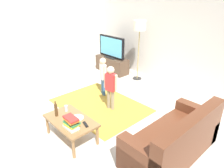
{
  "coord_description": "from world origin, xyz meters",
  "views": [
    {
      "loc": [
        3.13,
        -2.29,
        2.55
      ],
      "look_at": [
        0.0,
        0.6,
        0.65
      ],
      "focal_mm": 33.79,
      "sensor_mm": 36.0,
      "label": 1
    }
  ],
  "objects_px": {
    "tv": "(111,47)",
    "soda_can": "(66,108)",
    "floor_lamp": "(140,29)",
    "tv_remote": "(85,124)",
    "coffee_table": "(71,122)",
    "book_stack": "(71,122)",
    "bottle": "(56,110)",
    "plate": "(78,118)",
    "tv_stand": "(112,65)",
    "child_center": "(111,84)",
    "couch": "(176,141)",
    "child_near_tv": "(103,73)"
  },
  "relations": [
    {
      "from": "plate",
      "to": "coffee_table",
      "type": "bearing_deg",
      "value": -112.73
    },
    {
      "from": "plate",
      "to": "soda_can",
      "type": "bearing_deg",
      "value": -176.73
    },
    {
      "from": "couch",
      "to": "child_center",
      "type": "bearing_deg",
      "value": 172.43
    },
    {
      "from": "couch",
      "to": "tv_remote",
      "type": "height_order",
      "value": "couch"
    },
    {
      "from": "child_near_tv",
      "to": "child_center",
      "type": "xyz_separation_m",
      "value": [
        0.68,
        -0.35,
        0.02
      ]
    },
    {
      "from": "tv",
      "to": "child_center",
      "type": "bearing_deg",
      "value": -42.99
    },
    {
      "from": "tv",
      "to": "soda_can",
      "type": "relative_size",
      "value": 9.17
    },
    {
      "from": "child_center",
      "to": "coffee_table",
      "type": "height_order",
      "value": "child_center"
    },
    {
      "from": "tv_stand",
      "to": "floor_lamp",
      "type": "height_order",
      "value": "floor_lamp"
    },
    {
      "from": "child_near_tv",
      "to": "coffee_table",
      "type": "bearing_deg",
      "value": -58.46
    },
    {
      "from": "floor_lamp",
      "to": "plate",
      "type": "relative_size",
      "value": 8.09
    },
    {
      "from": "coffee_table",
      "to": "plate",
      "type": "distance_m",
      "value": 0.14
    },
    {
      "from": "couch",
      "to": "tv_remote",
      "type": "distance_m",
      "value": 1.55
    },
    {
      "from": "floor_lamp",
      "to": "child_near_tv",
      "type": "bearing_deg",
      "value": -85.87
    },
    {
      "from": "floor_lamp",
      "to": "couch",
      "type": "bearing_deg",
      "value": -38.22
    },
    {
      "from": "book_stack",
      "to": "soda_can",
      "type": "relative_size",
      "value": 2.45
    },
    {
      "from": "child_center",
      "to": "bottle",
      "type": "relative_size",
      "value": 3.44
    },
    {
      "from": "tv_remote",
      "to": "floor_lamp",
      "type": "bearing_deg",
      "value": 130.89
    },
    {
      "from": "bottle",
      "to": "tv_stand",
      "type": "bearing_deg",
      "value": 120.7
    },
    {
      "from": "child_near_tv",
      "to": "plate",
      "type": "height_order",
      "value": "child_near_tv"
    },
    {
      "from": "soda_can",
      "to": "plate",
      "type": "height_order",
      "value": "soda_can"
    },
    {
      "from": "child_center",
      "to": "tv_remote",
      "type": "height_order",
      "value": "child_center"
    },
    {
      "from": "coffee_table",
      "to": "book_stack",
      "type": "bearing_deg",
      "value": -27.6
    },
    {
      "from": "bottle",
      "to": "coffee_table",
      "type": "bearing_deg",
      "value": 23.2
    },
    {
      "from": "coffee_table",
      "to": "plate",
      "type": "height_order",
      "value": "plate"
    },
    {
      "from": "soda_can",
      "to": "couch",
      "type": "bearing_deg",
      "value": 26.51
    },
    {
      "from": "child_center",
      "to": "bottle",
      "type": "bearing_deg",
      "value": -88.44
    },
    {
      "from": "plate",
      "to": "tv",
      "type": "bearing_deg",
      "value": 127.44
    },
    {
      "from": "floor_lamp",
      "to": "bottle",
      "type": "distance_m",
      "value": 3.49
    },
    {
      "from": "soda_can",
      "to": "child_near_tv",
      "type": "bearing_deg",
      "value": 114.58
    },
    {
      "from": "plate",
      "to": "book_stack",
      "type": "bearing_deg",
      "value": -53.45
    },
    {
      "from": "soda_can",
      "to": "floor_lamp",
      "type": "bearing_deg",
      "value": 104.96
    },
    {
      "from": "tv_stand",
      "to": "bottle",
      "type": "xyz_separation_m",
      "value": [
        1.83,
        -3.08,
        0.3
      ]
    },
    {
      "from": "child_center",
      "to": "tv_stand",
      "type": "bearing_deg",
      "value": 136.66
    },
    {
      "from": "tv",
      "to": "book_stack",
      "type": "distance_m",
      "value": 3.87
    },
    {
      "from": "bottle",
      "to": "tv_remote",
      "type": "xyz_separation_m",
      "value": [
        0.6,
        0.22,
        -0.12
      ]
    },
    {
      "from": "coffee_table",
      "to": "bottle",
      "type": "xyz_separation_m",
      "value": [
        -0.28,
        -0.12,
        0.18
      ]
    },
    {
      "from": "floor_lamp",
      "to": "child_center",
      "type": "height_order",
      "value": "floor_lamp"
    },
    {
      "from": "tv_stand",
      "to": "floor_lamp",
      "type": "relative_size",
      "value": 0.67
    },
    {
      "from": "soda_can",
      "to": "child_center",
      "type": "bearing_deg",
      "value": 90.88
    },
    {
      "from": "tv",
      "to": "book_stack",
      "type": "xyz_separation_m",
      "value": [
        2.34,
        -3.06,
        -0.32
      ]
    },
    {
      "from": "tv_stand",
      "to": "tv",
      "type": "relative_size",
      "value": 1.09
    },
    {
      "from": "tv",
      "to": "tv_stand",
      "type": "bearing_deg",
      "value": 90.0
    },
    {
      "from": "child_near_tv",
      "to": "tv",
      "type": "bearing_deg",
      "value": 130.2
    },
    {
      "from": "tv_stand",
      "to": "tv",
      "type": "bearing_deg",
      "value": -90.0
    },
    {
      "from": "book_stack",
      "to": "child_center",
      "type": "bearing_deg",
      "value": 111.41
    },
    {
      "from": "floor_lamp",
      "to": "soda_can",
      "type": "xyz_separation_m",
      "value": [
        0.81,
        -3.02,
        -1.06
      ]
    },
    {
      "from": "bottle",
      "to": "soda_can",
      "type": "distance_m",
      "value": 0.23
    },
    {
      "from": "coffee_table",
      "to": "tv",
      "type": "bearing_deg",
      "value": 125.65
    },
    {
      "from": "tv",
      "to": "book_stack",
      "type": "relative_size",
      "value": 3.75
    }
  ]
}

